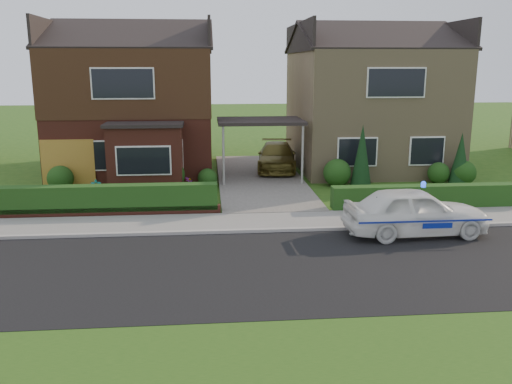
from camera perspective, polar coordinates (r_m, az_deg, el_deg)
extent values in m
plane|color=#234C14|center=(14.35, 4.68, -7.87)|extent=(120.00, 120.00, 0.00)
cube|color=black|center=(14.35, 4.68, -7.87)|extent=(60.00, 6.00, 0.02)
cube|color=#9E9993|center=(17.17, 2.97, -4.03)|extent=(60.00, 0.16, 0.12)
cube|color=slate|center=(18.17, 2.51, -3.08)|extent=(60.00, 2.00, 0.10)
cube|color=#234C14|center=(9.95, 9.75, -18.21)|extent=(60.00, 4.00, 0.01)
cube|color=#666059|center=(24.82, 0.43, 1.42)|extent=(3.80, 12.00, 0.12)
cube|color=maroon|center=(27.49, -12.43, 8.25)|extent=(7.20, 8.00, 5.80)
cube|color=white|center=(24.00, -17.19, 3.66)|extent=(1.80, 0.08, 1.30)
cube|color=white|center=(23.54, -9.62, 3.89)|extent=(1.60, 0.08, 1.30)
cube|color=white|center=(23.43, -13.84, 11.04)|extent=(2.60, 0.08, 1.30)
cube|color=black|center=(27.41, -12.59, 11.27)|extent=(7.26, 8.06, 2.90)
cube|color=maroon|center=(22.95, -11.54, 3.44)|extent=(3.00, 1.40, 2.70)
cube|color=black|center=(22.76, -11.70, 6.97)|extent=(3.20, 1.60, 0.14)
cube|color=tan|center=(28.46, 11.67, 8.45)|extent=(7.20, 8.00, 5.80)
cube|color=white|center=(24.36, 10.61, 4.17)|extent=(1.80, 0.08, 1.30)
cube|color=white|center=(25.40, 17.53, 4.14)|extent=(1.60, 0.08, 1.30)
cube|color=white|center=(24.56, 14.54, 11.08)|extent=(2.60, 0.08, 1.30)
cube|color=black|center=(24.42, 0.44, 7.49)|extent=(3.80, 3.00, 0.14)
cylinder|color=gray|center=(23.11, -3.44, 3.76)|extent=(0.10, 0.10, 2.70)
cylinder|color=gray|center=(23.45, 4.91, 3.87)|extent=(0.10, 0.10, 2.70)
cube|color=olive|center=(24.23, -19.15, 2.77)|extent=(2.20, 0.10, 2.10)
cube|color=maroon|center=(19.45, -15.17, -2.04)|extent=(7.70, 0.25, 0.36)
cube|color=#1A3811|center=(19.64, -15.07, -2.44)|extent=(7.50, 0.55, 0.90)
cube|color=#1A3811|center=(20.89, 18.03, -1.70)|extent=(7.50, 0.55, 0.80)
sphere|color=#1A3811|center=(23.95, -19.90, 1.35)|extent=(1.08, 1.08, 1.08)
sphere|color=#1A3811|center=(22.99, -9.14, 1.81)|extent=(1.32, 1.32, 1.32)
sphere|color=#1A3811|center=(23.27, -5.14, 1.46)|extent=(0.84, 0.84, 0.84)
sphere|color=#1A3811|center=(23.69, 8.53, 2.03)|extent=(1.20, 1.20, 1.20)
sphere|color=#1A3811|center=(25.28, 18.67, 1.90)|extent=(0.96, 0.96, 0.96)
sphere|color=#1A3811|center=(25.42, 21.01, 1.91)|extent=(1.08, 1.08, 1.08)
cone|color=black|center=(23.63, 11.07, 3.62)|extent=(0.90, 0.90, 2.60)
cone|color=black|center=(25.24, 20.71, 3.15)|extent=(0.90, 0.90, 2.20)
imported|color=white|center=(17.38, 16.39, -2.01)|extent=(1.93, 4.43, 1.49)
sphere|color=#193FF2|center=(17.27, 17.24, 0.65)|extent=(0.17, 0.17, 0.17)
cube|color=navy|center=(16.61, 17.47, -3.01)|extent=(4.02, 0.02, 0.05)
cube|color=navy|center=(18.19, 15.38, -1.47)|extent=(4.02, 0.01, 0.05)
ellipsoid|color=black|center=(16.81, 12.69, -1.29)|extent=(0.22, 0.17, 0.21)
sphere|color=white|center=(16.76, 12.79, -1.37)|extent=(0.11, 0.11, 0.11)
sphere|color=black|center=(16.76, 12.80, -0.84)|extent=(0.13, 0.13, 0.13)
cone|color=black|center=(16.74, 12.65, -0.62)|extent=(0.04, 0.04, 0.05)
cone|color=black|center=(16.77, 12.94, -0.61)|extent=(0.04, 0.04, 0.05)
imported|color=brown|center=(26.58, 2.20, 3.75)|extent=(2.35, 4.65, 1.29)
imported|color=gray|center=(21.99, -16.43, 0.19)|extent=(0.48, 0.41, 0.78)
imported|color=gray|center=(20.29, -18.06, -0.96)|extent=(0.57, 0.56, 0.80)
imported|color=gray|center=(22.26, -7.07, 0.64)|extent=(0.49, 0.49, 0.67)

